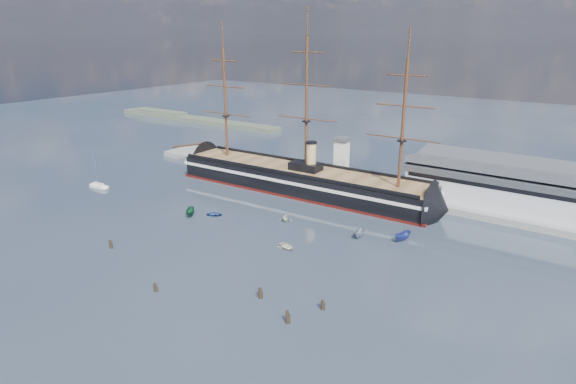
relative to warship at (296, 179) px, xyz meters
The scene contains 18 objects.
ground 21.49m from the warship, 71.37° to the right, with size 600.00×600.00×0.00m, color #25313F.
quay 23.51m from the warship, 43.70° to the left, with size 180.00×18.00×2.00m, color slate.
warehouse 67.88m from the warship, 17.17° to the left, with size 63.00×21.00×11.60m.
quay_tower 17.22m from the warship, 53.15° to the left, with size 5.00×5.00×15.00m.
shoreline 152.27m from the warship, 150.49° to the left, with size 120.00×10.00×4.00m.
warship is the anchor object (origin of this frame).
sailboat 67.54m from the warship, 147.88° to the right, with size 7.40×2.76×11.59m.
motorboat_a 39.06m from the warship, 107.93° to the right, with size 6.75×2.47×2.70m, color #12472A.
motorboat_b 33.66m from the warship, 100.81° to the right, with size 2.84×1.14×1.33m, color #2C4989.
motorboat_c 42.02m from the warship, 32.97° to the right, with size 6.17×2.26×2.47m, color gray.
motorboat_d 28.11m from the warship, 62.27° to the right, with size 6.84×2.97×2.51m, color beige.
motorboat_e 45.89m from the warship, 58.88° to the right, with size 3.16×1.27×1.48m, color beige.
motorboat_f 48.91m from the warship, 22.27° to the right, with size 6.87×2.52×2.75m, color navy.
piling_near_left 65.00m from the warship, 100.74° to the right, with size 0.64×0.64×2.88m, color black.
piling_near_mid 72.68m from the warship, 79.52° to the right, with size 0.64×0.64×2.55m, color black.
piling_near_right 69.52m from the warship, 61.98° to the right, with size 0.64×0.64×3.06m, color black.
piling_far_right 73.14m from the warship, 52.09° to the right, with size 0.64×0.64×2.70m, color black.
piling_extra 77.67m from the warship, 57.23° to the right, with size 0.64×0.64×3.25m, color black.
Camera 1 is at (78.65, -67.27, 50.47)m, focal length 30.00 mm.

